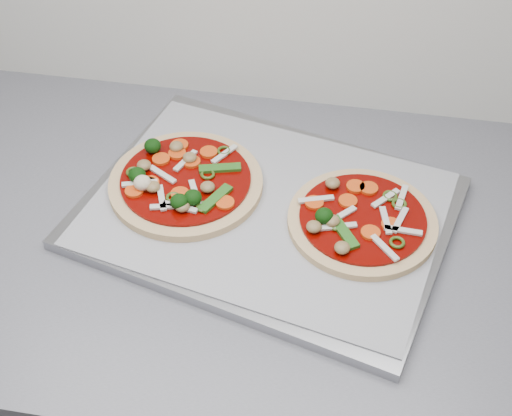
# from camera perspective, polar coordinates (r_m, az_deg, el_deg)

# --- Properties ---
(base_cabinet) EXTENTS (3.60, 0.60, 0.86)m
(base_cabinet) POSITION_cam_1_polar(r_m,az_deg,el_deg) (1.39, -12.86, -13.76)
(base_cabinet) COLOR silver
(base_cabinet) RESTS_ON ground
(countertop) EXTENTS (3.60, 0.60, 0.04)m
(countertop) POSITION_cam_1_polar(r_m,az_deg,el_deg) (1.04, -16.77, -0.61)
(countertop) COLOR slate
(countertop) RESTS_ON base_cabinet
(baking_tray) EXTENTS (0.55, 0.46, 0.02)m
(baking_tray) POSITION_cam_1_polar(r_m,az_deg,el_deg) (0.96, 0.85, -0.36)
(baking_tray) COLOR #939398
(baking_tray) RESTS_ON countertop
(parchment) EXTENTS (0.51, 0.42, 0.00)m
(parchment) POSITION_cam_1_polar(r_m,az_deg,el_deg) (0.95, 0.85, 0.01)
(parchment) COLOR gray
(parchment) RESTS_ON baking_tray
(pizza_left) EXTENTS (0.28, 0.28, 0.04)m
(pizza_left) POSITION_cam_1_polar(r_m,az_deg,el_deg) (0.98, -5.83, 2.12)
(pizza_left) COLOR tan
(pizza_left) RESTS_ON parchment
(pizza_right) EXTENTS (0.26, 0.26, 0.03)m
(pizza_right) POSITION_cam_1_polar(r_m,az_deg,el_deg) (0.93, 8.35, -0.97)
(pizza_right) COLOR tan
(pizza_right) RESTS_ON parchment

